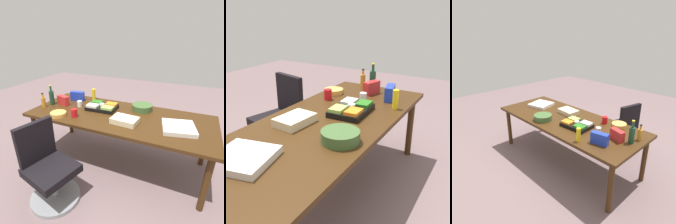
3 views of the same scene
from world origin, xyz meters
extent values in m
plane|color=#765F61|center=(0.00, 0.00, 0.00)|extent=(10.00, 10.00, 0.00)
cube|color=#3D250E|center=(0.00, 0.00, 0.73)|extent=(2.47, 1.01, 0.04)
cylinder|color=#3D250E|center=(-1.14, -0.42, 0.36)|extent=(0.07, 0.07, 0.71)
cylinder|color=#3D250E|center=(1.14, -0.42, 0.36)|extent=(0.07, 0.07, 0.71)
cylinder|color=#3D250E|center=(-1.14, 0.42, 0.36)|extent=(0.07, 0.07, 0.71)
cylinder|color=#3D250E|center=(1.14, 0.42, 0.36)|extent=(0.07, 0.07, 0.71)
cylinder|color=gray|center=(0.39, 0.95, 0.03)|extent=(0.56, 0.56, 0.05)
cylinder|color=gray|center=(0.39, 0.95, 0.23)|extent=(0.06, 0.06, 0.36)
cube|color=black|center=(0.39, 0.95, 0.41)|extent=(0.57, 0.57, 0.09)
cube|color=black|center=(0.60, 0.90, 0.69)|extent=(0.15, 0.43, 0.46)
cube|color=black|center=(0.30, -0.09, 0.78)|extent=(0.44, 0.32, 0.05)
cube|color=orange|center=(0.19, -0.17, 0.82)|extent=(0.17, 0.13, 0.03)
cube|color=#286D1E|center=(0.42, -0.16, 0.82)|extent=(0.17, 0.13, 0.03)
cube|color=#9AC454|center=(0.18, -0.03, 0.82)|extent=(0.17, 0.13, 0.03)
cube|color=silver|center=(0.41, -0.01, 0.82)|extent=(0.17, 0.13, 0.03)
cylinder|color=white|center=(0.30, -0.09, 0.82)|extent=(0.07, 0.07, 0.04)
cube|color=silver|center=(-0.79, 0.09, 0.78)|extent=(0.43, 0.43, 0.05)
cube|color=red|center=(0.92, -0.01, 0.82)|extent=(0.21, 0.13, 0.14)
cylinder|color=#3E5E2F|center=(-0.25, -0.29, 0.79)|extent=(0.32, 0.32, 0.09)
cylinder|color=#C38126|center=(1.13, 0.20, 0.82)|extent=(0.07, 0.07, 0.15)
cylinder|color=#C38126|center=(1.13, 0.20, 0.93)|extent=(0.03, 0.03, 0.06)
cylinder|color=black|center=(1.13, 0.20, 0.96)|extent=(0.03, 0.03, 0.01)
cube|color=beige|center=(-0.16, 0.19, 0.79)|extent=(0.34, 0.24, 0.07)
cylinder|color=#19412A|center=(1.09, 0.05, 0.86)|extent=(0.07, 0.07, 0.21)
cylinder|color=#19412A|center=(1.09, 0.05, 1.00)|extent=(0.03, 0.03, 0.08)
cylinder|color=gold|center=(1.09, 0.05, 1.05)|extent=(0.04, 0.04, 0.01)
cylinder|color=gold|center=(0.72, 0.36, 0.78)|extent=(0.24, 0.24, 0.05)
cylinder|color=red|center=(0.51, 0.30, 0.81)|extent=(0.10, 0.10, 0.11)
cylinder|color=white|center=(0.65, -0.04, 0.80)|extent=(0.08, 0.08, 0.09)
cube|color=#1F3ABC|center=(0.83, -0.26, 0.83)|extent=(0.23, 0.12, 0.15)
cylinder|color=yellow|center=(0.61, -0.40, 0.84)|extent=(0.06, 0.06, 0.19)
camera|label=1|loc=(-0.86, 2.12, 1.79)|focal=29.60mm
camera|label=2|loc=(-1.78, -1.19, 1.67)|focal=44.21mm
camera|label=3|loc=(2.17, -2.14, 2.07)|focal=33.36mm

